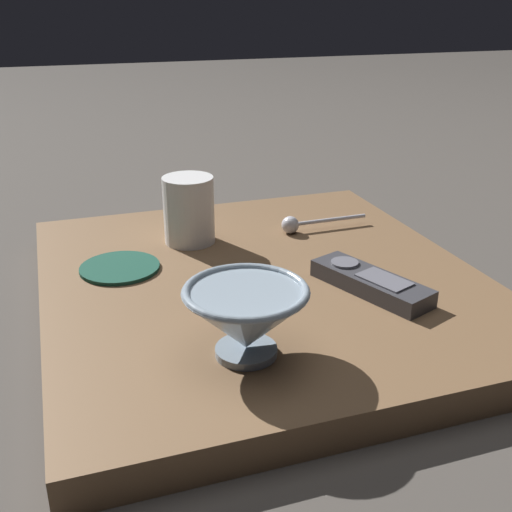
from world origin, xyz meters
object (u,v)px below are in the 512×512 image
(tv_remote_near, at_px, (370,282))
(drink_coaster, at_px, (120,268))
(teaspoon, at_px, (298,224))
(cereal_bowl, at_px, (246,318))
(coffee_mug, at_px, (189,210))

(tv_remote_near, bearing_deg, drink_coaster, -119.86)
(teaspoon, height_order, drink_coaster, teaspoon)
(teaspoon, distance_m, drink_coaster, 0.28)
(cereal_bowl, height_order, tv_remote_near, cereal_bowl)
(coffee_mug, distance_m, teaspoon, 0.17)
(tv_remote_near, height_order, drink_coaster, tv_remote_near)
(cereal_bowl, distance_m, coffee_mug, 0.32)
(coffee_mug, height_order, teaspoon, coffee_mug)
(cereal_bowl, xyz_separation_m, drink_coaster, (-0.25, -0.09, -0.04))
(tv_remote_near, bearing_deg, teaspoon, -177.99)
(cereal_bowl, height_order, coffee_mug, coffee_mug)
(cereal_bowl, height_order, teaspoon, cereal_bowl)
(coffee_mug, bearing_deg, teaspoon, 84.86)
(tv_remote_near, relative_size, drink_coaster, 1.59)
(cereal_bowl, relative_size, drink_coaster, 1.20)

